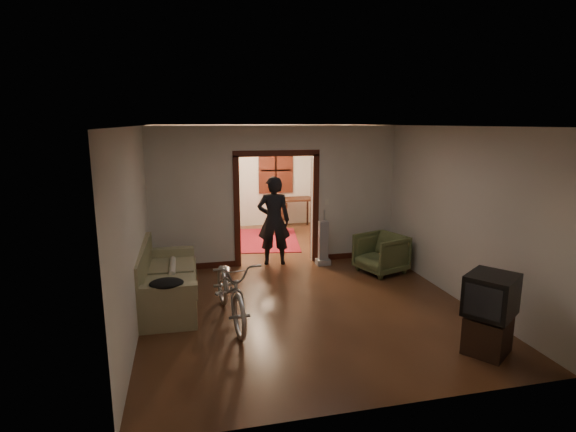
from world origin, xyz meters
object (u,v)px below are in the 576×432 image
object	(u,v)px
sofa	(166,276)
armchair	(381,253)
locker	(207,199)
desk	(293,213)
person	(274,221)
bicycle	(231,288)

from	to	relation	value
sofa	armchair	size ratio (longest dim) A/B	2.53
sofa	locker	world-z (taller)	locker
sofa	desk	world-z (taller)	sofa
person	bicycle	bearing A→B (deg)	75.17
sofa	bicycle	distance (m)	1.24
armchair	locker	size ratio (longest dim) A/B	0.48
sofa	person	world-z (taller)	person
armchair	person	distance (m)	2.22
armchair	desk	distance (m)	4.10
person	armchair	bearing A→B (deg)	162.00
sofa	person	xyz separation A→B (m)	(2.08, 1.69, 0.43)
bicycle	sofa	bearing A→B (deg)	133.55
desk	sofa	bearing A→B (deg)	-106.92
locker	desk	xyz separation A→B (m)	(2.29, -0.25, -0.45)
sofa	bicycle	size ratio (longest dim) A/B	1.11
sofa	armchair	distance (m)	4.05
bicycle	locker	bearing A→B (deg)	84.46
armchair	person	xyz separation A→B (m)	(-1.91, 1.00, 0.53)
armchair	locker	world-z (taller)	locker
bicycle	desk	bearing A→B (deg)	62.00
person	desk	distance (m)	3.27
locker	bicycle	bearing A→B (deg)	-72.68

